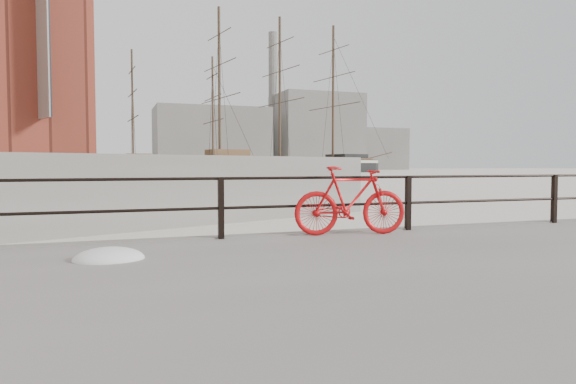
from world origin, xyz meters
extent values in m
plane|color=white|center=(0.00, 0.00, 0.00)|extent=(400.00, 400.00, 0.00)
imported|color=red|center=(-4.81, -0.41, 0.94)|extent=(1.97, 0.61, 1.17)
ellipsoid|color=white|center=(-8.72, -1.47, 0.51)|extent=(0.88, 0.69, 0.32)
cube|color=gray|center=(20.00, 140.00, 9.00)|extent=(32.00, 18.00, 18.00)
cube|color=gray|center=(55.00, 145.00, 12.00)|extent=(26.00, 20.00, 24.00)
cube|color=gray|center=(78.00, 150.00, 7.00)|extent=(20.00, 16.00, 14.00)
cylinder|color=gray|center=(42.00, 150.00, 22.00)|extent=(2.80, 2.80, 44.00)
camera|label=1|loc=(-8.73, -8.30, 1.54)|focal=32.00mm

